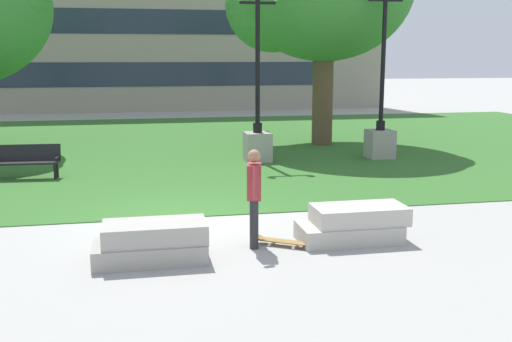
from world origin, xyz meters
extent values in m
plane|color=#A3A09B|center=(0.00, 0.00, 0.00)|extent=(140.00, 140.00, 0.00)
cube|color=#336628|center=(0.00, 10.00, 0.01)|extent=(40.00, 20.00, 0.02)
cube|color=#9E9991|center=(-0.75, -2.51, 0.16)|extent=(1.80, 0.90, 0.32)
cube|color=#A6A098|center=(-0.67, -2.51, 0.48)|extent=(1.66, 0.83, 0.32)
cube|color=#B2ADA3|center=(2.76, -2.12, 0.16)|extent=(1.80, 0.90, 0.32)
cube|color=#BBB6AB|center=(2.95, -2.12, 0.48)|extent=(1.66, 0.83, 0.32)
cylinder|color=#28282D|center=(1.06, -2.01, 0.43)|extent=(0.15, 0.15, 0.86)
cylinder|color=#28282D|center=(1.02, -2.21, 0.43)|extent=(0.15, 0.15, 0.86)
cube|color=maroon|center=(1.04, -2.11, 1.16)|extent=(0.32, 0.44, 0.60)
cylinder|color=maroon|center=(1.09, -1.72, 1.22)|extent=(0.17, 0.38, 0.53)
cylinder|color=maroon|center=(0.98, -2.51, 1.22)|extent=(0.17, 0.38, 0.53)
sphere|color=#9E7051|center=(1.04, -2.11, 1.60)|extent=(0.22, 0.22, 0.22)
cube|color=olive|center=(1.54, -2.18, 0.09)|extent=(0.78, 0.60, 0.02)
cube|color=olive|center=(1.92, -2.42, 0.11)|extent=(0.21, 0.23, 0.06)
cube|color=olive|center=(1.16, -1.94, 0.11)|extent=(0.21, 0.23, 0.06)
cylinder|color=silver|center=(1.79, -2.21, 0.03)|extent=(0.06, 0.06, 0.06)
cylinder|color=silver|center=(1.67, -2.39, 0.03)|extent=(0.06, 0.06, 0.06)
cylinder|color=silver|center=(1.41, -1.97, 0.03)|extent=(0.06, 0.06, 0.06)
cylinder|color=silver|center=(1.30, -2.16, 0.03)|extent=(0.06, 0.06, 0.06)
cube|color=black|center=(-3.87, 4.69, 0.46)|extent=(1.82, 0.55, 0.05)
cube|color=black|center=(-3.86, 4.94, 0.69)|extent=(1.80, 0.23, 0.46)
cube|color=black|center=(-3.03, 4.64, 0.58)|extent=(0.08, 0.40, 0.04)
cylinder|color=black|center=(-3.08, 4.49, 0.23)|extent=(0.07, 0.07, 0.41)
cylinder|color=black|center=(-3.07, 4.80, 0.23)|extent=(0.07, 0.07, 0.41)
cube|color=gray|center=(2.78, 6.23, 0.47)|extent=(0.80, 0.80, 0.90)
cylinder|color=black|center=(2.78, 6.23, 1.07)|extent=(0.28, 0.28, 0.30)
cylinder|color=black|center=(2.78, 6.23, 2.92)|extent=(0.14, 0.14, 4.00)
cube|color=black|center=(2.78, 6.23, 4.82)|extent=(1.10, 0.08, 0.08)
cube|color=gray|center=(6.77, 6.06, 0.47)|extent=(0.80, 0.80, 0.90)
cylinder|color=black|center=(6.77, 6.06, 1.07)|extent=(0.28, 0.28, 0.30)
cylinder|color=black|center=(6.77, 6.06, 2.99)|extent=(0.14, 0.14, 4.13)
cube|color=black|center=(6.77, 6.06, 4.95)|extent=(1.10, 0.08, 0.08)
cylinder|color=brown|center=(5.85, 9.33, 2.01)|extent=(0.76, 0.76, 3.99)
sphere|color=#387F33|center=(4.10, 9.97, 5.12)|extent=(3.50, 3.50, 3.50)
cube|color=gray|center=(-1.13, 24.50, 6.16)|extent=(31.30, 1.00, 12.33)
cube|color=#232D3D|center=(-1.13, 23.98, 2.20)|extent=(23.47, 0.03, 1.40)
cube|color=#232D3D|center=(-1.13, 23.98, 5.20)|extent=(23.47, 0.03, 1.40)
camera|label=1|loc=(-0.87, -11.90, 3.26)|focal=42.00mm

